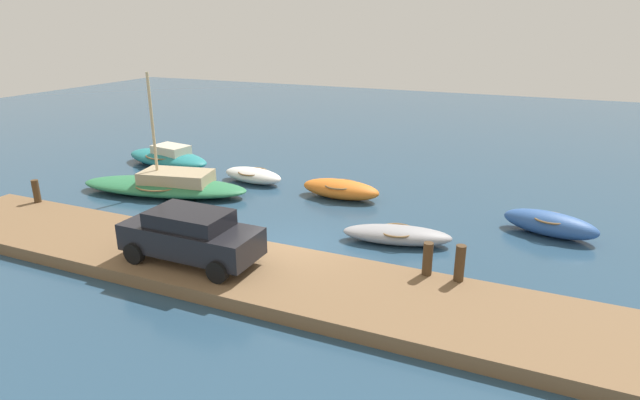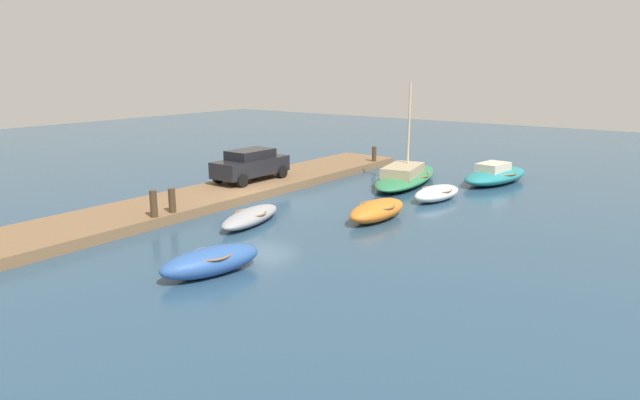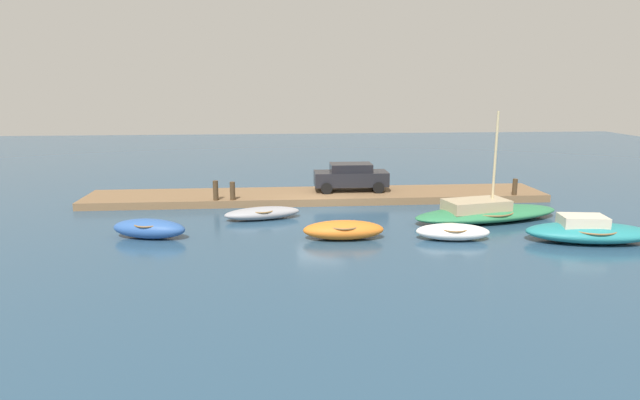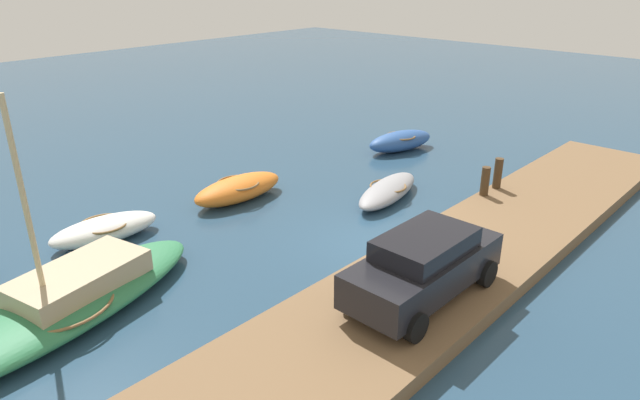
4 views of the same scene
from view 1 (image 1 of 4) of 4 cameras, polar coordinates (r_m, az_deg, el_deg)
name	(u,v)px [view 1 (image 1 of 4)]	position (r m, az deg, el deg)	size (l,w,h in m)	color
ground_plane	(293,249)	(17.41, -3.01, -5.36)	(84.00, 84.00, 0.00)	navy
dock_platform	(256,274)	(15.45, -7.01, -8.00)	(25.56, 3.63, 0.40)	brown
motorboat_teal	(168,157)	(28.27, -16.27, 4.49)	(5.45, 2.86, 1.11)	teal
rowboat_blue	(550,224)	(20.04, 23.83, -2.37)	(3.40, 1.94, 0.83)	#2D569E
rowboat_orange	(341,189)	(22.17, 2.26, 1.22)	(3.46, 1.48, 0.79)	orange
rowboat_grey	(397,235)	(17.91, 8.40, -3.76)	(3.85, 1.93, 0.60)	#939399
sailboat_green	(166,185)	(23.66, -16.47, 1.62)	(7.87, 3.89, 5.20)	#2D7A4C
dinghy_white	(253,175)	(24.54, -7.34, 2.71)	(3.23, 1.70, 0.67)	white
mooring_post_west	(36,191)	(23.26, -28.59, 0.86)	(0.26, 0.26, 0.90)	#47331E
mooring_post_mid_west	(428,259)	(14.96, 11.67, -6.31)	(0.28, 0.28, 0.97)	#47331E
mooring_post_mid_east	(460,263)	(14.81, 15.02, -6.68)	(0.28, 0.28, 1.04)	#47331E
parked_car	(191,235)	(15.76, -13.93, -3.74)	(4.19, 1.89, 1.58)	black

